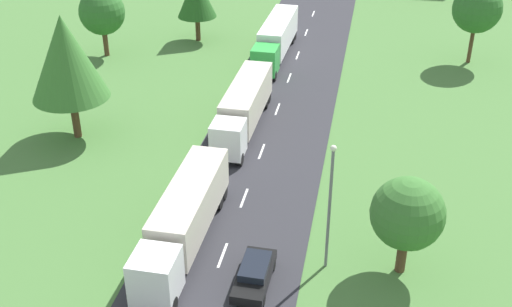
{
  "coord_description": "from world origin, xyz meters",
  "views": [
    {
      "loc": [
        7.79,
        3.0,
        24.63
      ],
      "look_at": [
        0.23,
        42.4,
        1.87
      ],
      "focal_mm": 44.6,
      "sensor_mm": 36.0,
      "label": 1
    }
  ],
  "objects_px": {
    "truck_third": "(244,106)",
    "tree_pine": "(407,214)",
    "truck_second": "(185,217)",
    "tree_elm": "(102,12)",
    "truck_fourth": "(276,37)",
    "lamppost_second": "(330,202)",
    "tree_birch": "(477,9)",
    "car_third": "(254,274)",
    "tree_oak": "(66,58)"
  },
  "relations": [
    {
      "from": "truck_third",
      "to": "tree_pine",
      "type": "distance_m",
      "value": 20.75
    },
    {
      "from": "truck_second",
      "to": "tree_elm",
      "type": "relative_size",
      "value": 1.79
    },
    {
      "from": "truck_fourth",
      "to": "tree_pine",
      "type": "xyz_separation_m",
      "value": [
        12.89,
        -33.29,
        1.87
      ]
    },
    {
      "from": "tree_pine",
      "to": "tree_elm",
      "type": "relative_size",
      "value": 0.86
    },
    {
      "from": "lamppost_second",
      "to": "tree_birch",
      "type": "relative_size",
      "value": 1.0
    },
    {
      "from": "truck_fourth",
      "to": "tree_elm",
      "type": "xyz_separation_m",
      "value": [
        -18.01,
        -2.98,
        2.59
      ]
    },
    {
      "from": "car_third",
      "to": "tree_birch",
      "type": "distance_m",
      "value": 41.74
    },
    {
      "from": "truck_third",
      "to": "tree_oak",
      "type": "xyz_separation_m",
      "value": [
        -13.19,
        -3.91,
        4.75
      ]
    },
    {
      "from": "truck_third",
      "to": "lamppost_second",
      "type": "bearing_deg",
      "value": -63.03
    },
    {
      "from": "car_third",
      "to": "tree_pine",
      "type": "distance_m",
      "value": 9.3
    },
    {
      "from": "car_third",
      "to": "truck_third",
      "type": "bearing_deg",
      "value": 103.54
    },
    {
      "from": "truck_fourth",
      "to": "tree_oak",
      "type": "xyz_separation_m",
      "value": [
        -13.12,
        -20.99,
        4.69
      ]
    },
    {
      "from": "tree_oak",
      "to": "tree_elm",
      "type": "xyz_separation_m",
      "value": [
        -4.89,
        18.02,
        -2.1
      ]
    },
    {
      "from": "tree_birch",
      "to": "truck_third",
      "type": "bearing_deg",
      "value": -136.01
    },
    {
      "from": "tree_oak",
      "to": "truck_second",
      "type": "bearing_deg",
      "value": -43.72
    },
    {
      "from": "car_third",
      "to": "tree_pine",
      "type": "relative_size",
      "value": 0.73
    },
    {
      "from": "truck_second",
      "to": "truck_third",
      "type": "height_order",
      "value": "truck_third"
    },
    {
      "from": "lamppost_second",
      "to": "tree_pine",
      "type": "distance_m",
      "value": 4.41
    },
    {
      "from": "truck_third",
      "to": "car_third",
      "type": "relative_size",
      "value": 2.85
    },
    {
      "from": "tree_birch",
      "to": "truck_fourth",
      "type": "bearing_deg",
      "value": -173.52
    },
    {
      "from": "tree_pine",
      "to": "tree_elm",
      "type": "distance_m",
      "value": 43.29
    },
    {
      "from": "truck_third",
      "to": "tree_oak",
      "type": "relative_size",
      "value": 1.27
    },
    {
      "from": "car_third",
      "to": "lamppost_second",
      "type": "bearing_deg",
      "value": 32.64
    },
    {
      "from": "truck_third",
      "to": "tree_oak",
      "type": "height_order",
      "value": "tree_oak"
    },
    {
      "from": "car_third",
      "to": "truck_second",
      "type": "bearing_deg",
      "value": 149.78
    },
    {
      "from": "tree_elm",
      "to": "truck_third",
      "type": "bearing_deg",
      "value": -37.96
    },
    {
      "from": "truck_second",
      "to": "tree_pine",
      "type": "height_order",
      "value": "tree_pine"
    },
    {
      "from": "truck_second",
      "to": "tree_birch",
      "type": "height_order",
      "value": "tree_birch"
    },
    {
      "from": "truck_second",
      "to": "truck_third",
      "type": "relative_size",
      "value": 0.99
    },
    {
      "from": "truck_second",
      "to": "truck_third",
      "type": "bearing_deg",
      "value": 88.89
    },
    {
      "from": "tree_oak",
      "to": "tree_birch",
      "type": "relative_size",
      "value": 1.24
    },
    {
      "from": "truck_fourth",
      "to": "tree_birch",
      "type": "relative_size",
      "value": 1.7
    },
    {
      "from": "lamppost_second",
      "to": "tree_oak",
      "type": "xyz_separation_m",
      "value": [
        -21.65,
        12.7,
        2.28
      ]
    },
    {
      "from": "truck_second",
      "to": "lamppost_second",
      "type": "distance_m",
      "value": 9.12
    },
    {
      "from": "truck_third",
      "to": "truck_fourth",
      "type": "distance_m",
      "value": 17.08
    },
    {
      "from": "lamppost_second",
      "to": "tree_pine",
      "type": "height_order",
      "value": "lamppost_second"
    },
    {
      "from": "truck_second",
      "to": "car_third",
      "type": "height_order",
      "value": "truck_second"
    },
    {
      "from": "car_third",
      "to": "lamppost_second",
      "type": "relative_size",
      "value": 0.55
    },
    {
      "from": "truck_fourth",
      "to": "tree_oak",
      "type": "relative_size",
      "value": 1.36
    },
    {
      "from": "car_third",
      "to": "tree_elm",
      "type": "distance_m",
      "value": 40.4
    },
    {
      "from": "car_third",
      "to": "tree_pine",
      "type": "bearing_deg",
      "value": 19.33
    },
    {
      "from": "car_third",
      "to": "truck_fourth",
      "type": "bearing_deg",
      "value": 97.35
    },
    {
      "from": "truck_second",
      "to": "truck_fourth",
      "type": "bearing_deg",
      "value": 89.58
    },
    {
      "from": "truck_third",
      "to": "truck_fourth",
      "type": "height_order",
      "value": "truck_fourth"
    },
    {
      "from": "lamppost_second",
      "to": "tree_pine",
      "type": "relative_size",
      "value": 1.33
    },
    {
      "from": "car_third",
      "to": "lamppost_second",
      "type": "xyz_separation_m",
      "value": [
        3.86,
        2.47,
        3.79
      ]
    },
    {
      "from": "tree_oak",
      "to": "truck_fourth",
      "type": "bearing_deg",
      "value": 58.0
    },
    {
      "from": "tree_oak",
      "to": "tree_elm",
      "type": "distance_m",
      "value": 18.79
    },
    {
      "from": "truck_fourth",
      "to": "tree_pine",
      "type": "height_order",
      "value": "tree_pine"
    },
    {
      "from": "truck_second",
      "to": "tree_elm",
      "type": "distance_m",
      "value": 35.25
    }
  ]
}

